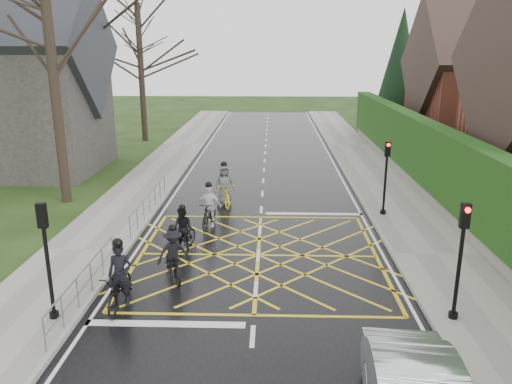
# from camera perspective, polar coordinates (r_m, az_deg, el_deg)

# --- Properties ---
(ground) EXTENTS (120.00, 120.00, 0.00)m
(ground) POSITION_cam_1_polar(r_m,az_deg,el_deg) (17.12, 0.25, -7.25)
(ground) COLOR black
(ground) RESTS_ON ground
(road) EXTENTS (9.00, 80.00, 0.01)m
(road) POSITION_cam_1_polar(r_m,az_deg,el_deg) (17.11, 0.25, -7.23)
(road) COLOR black
(road) RESTS_ON ground
(sidewalk_right) EXTENTS (3.00, 80.00, 0.15)m
(sidewalk_right) POSITION_cam_1_polar(r_m,az_deg,el_deg) (17.97, 19.89, -6.84)
(sidewalk_right) COLOR gray
(sidewalk_right) RESTS_ON ground
(sidewalk_left) EXTENTS (3.00, 80.00, 0.15)m
(sidewalk_left) POSITION_cam_1_polar(r_m,az_deg,el_deg) (18.25, -19.06, -6.41)
(sidewalk_left) COLOR gray
(sidewalk_left) RESTS_ON ground
(stone_wall) EXTENTS (0.50, 38.00, 0.70)m
(stone_wall) POSITION_cam_1_polar(r_m,az_deg,el_deg) (23.80, 19.66, -0.57)
(stone_wall) COLOR slate
(stone_wall) RESTS_ON ground
(hedge) EXTENTS (0.90, 38.00, 2.80)m
(hedge) POSITION_cam_1_polar(r_m,az_deg,el_deg) (23.39, 20.06, 3.54)
(hedge) COLOR #15360E
(hedge) RESTS_ON stone_wall
(house_far) EXTENTS (9.80, 8.80, 10.30)m
(house_far) POSITION_cam_1_polar(r_m,az_deg,el_deg) (36.72, 25.25, 10.77)
(house_far) COLOR brown
(house_far) RESTS_ON ground
(conifer) EXTENTS (4.60, 4.60, 10.00)m
(conifer) POSITION_cam_1_polar(r_m,az_deg,el_deg) (43.02, 16.12, 13.04)
(conifer) COLOR black
(conifer) RESTS_ON ground
(church) EXTENTS (8.80, 7.80, 11.00)m
(church) POSITION_cam_1_polar(r_m,az_deg,el_deg) (31.09, -25.38, 11.12)
(church) COLOR #2D2B28
(church) RESTS_ON ground
(tree_near) EXTENTS (9.24, 9.24, 11.44)m
(tree_near) POSITION_cam_1_polar(r_m,az_deg,el_deg) (23.70, -22.74, 17.62)
(tree_near) COLOR black
(tree_near) RESTS_ON ground
(tree_mid) EXTENTS (10.08, 10.08, 12.48)m
(tree_mid) POSITION_cam_1_polar(r_m,az_deg,el_deg) (31.55, -18.49, 18.63)
(tree_mid) COLOR black
(tree_mid) RESTS_ON ground
(tree_far) EXTENTS (8.40, 8.40, 10.40)m
(tree_far) POSITION_cam_1_polar(r_m,az_deg,el_deg) (38.96, -13.18, 16.23)
(tree_far) COLOR black
(tree_far) RESTS_ON ground
(railing_south) EXTENTS (0.05, 5.04, 1.03)m
(railing_south) POSITION_cam_1_polar(r_m,az_deg,el_deg) (14.52, -19.08, -9.25)
(railing_south) COLOR slate
(railing_south) RESTS_ON ground
(railing_north) EXTENTS (0.05, 6.04, 1.03)m
(railing_north) POSITION_cam_1_polar(r_m,az_deg,el_deg) (21.22, -12.10, -0.71)
(railing_north) COLOR slate
(railing_north) RESTS_ON ground
(traffic_light_ne) EXTENTS (0.24, 0.31, 3.21)m
(traffic_light_ne) POSITION_cam_1_polar(r_m,az_deg,el_deg) (21.08, 14.57, 1.49)
(traffic_light_ne) COLOR black
(traffic_light_ne) RESTS_ON ground
(traffic_light_se) EXTENTS (0.24, 0.31, 3.21)m
(traffic_light_se) POSITION_cam_1_polar(r_m,az_deg,el_deg) (13.43, 22.24, -7.55)
(traffic_light_se) COLOR black
(traffic_light_se) RESTS_ON ground
(traffic_light_sw) EXTENTS (0.24, 0.31, 3.21)m
(traffic_light_sw) POSITION_cam_1_polar(r_m,az_deg,el_deg) (13.51, -22.68, -7.47)
(traffic_light_sw) COLOR black
(traffic_light_sw) RESTS_ON ground
(cyclist_rear) EXTENTS (0.71, 2.01, 1.95)m
(cyclist_rear) POSITION_cam_1_polar(r_m,az_deg,el_deg) (14.18, -15.28, -10.18)
(cyclist_rear) COLOR black
(cyclist_rear) RESTS_ON ground
(cyclist_back) EXTENTS (1.06, 1.69, 1.65)m
(cyclist_back) POSITION_cam_1_polar(r_m,az_deg,el_deg) (17.54, -8.35, -4.65)
(cyclist_back) COLOR black
(cyclist_back) RESTS_ON ground
(cyclist_mid) EXTENTS (1.28, 1.86, 1.71)m
(cyclist_mid) POSITION_cam_1_polar(r_m,az_deg,el_deg) (15.51, -9.42, -7.52)
(cyclist_mid) COLOR black
(cyclist_mid) RESTS_ON ground
(cyclist_front) EXTENTS (1.03, 1.88, 1.82)m
(cyclist_front) POSITION_cam_1_polar(r_m,az_deg,el_deg) (19.65, -5.39, -2.11)
(cyclist_front) COLOR black
(cyclist_front) RESTS_ON ground
(cyclist_lead) EXTENTS (1.31, 2.18, 2.00)m
(cyclist_lead) POSITION_cam_1_polar(r_m,az_deg,el_deg) (22.32, -3.66, 0.21)
(cyclist_lead) COLOR gold
(cyclist_lead) RESTS_ON ground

